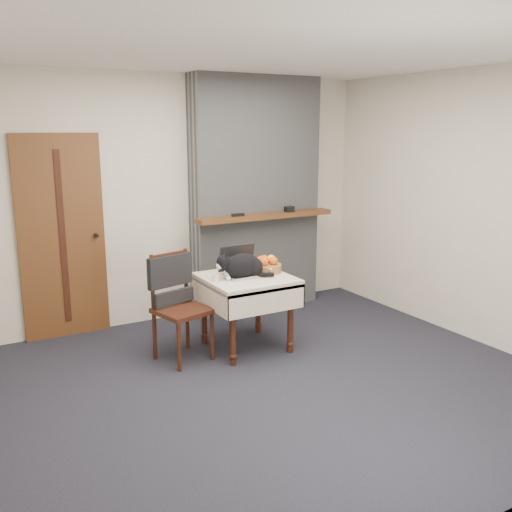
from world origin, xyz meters
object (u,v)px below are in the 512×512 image
at_px(laptop, 241,268).
at_px(cat, 243,266).
at_px(pill_bottle, 270,272).
at_px(fruit_basket, 267,266).
at_px(door, 62,238).
at_px(side_table, 246,288).
at_px(chair, 176,291).
at_px(cream_jar, 216,278).

distance_m(laptop, cat, 0.12).
xyz_separation_m(pill_bottle, fruit_basket, (0.04, 0.14, 0.03)).
xyz_separation_m(door, fruit_basket, (1.65, -1.14, -0.24)).
xyz_separation_m(door, side_table, (1.40, -1.19, -0.41)).
bearing_deg(chair, side_table, -25.36).
distance_m(laptop, chair, 0.66).
relative_size(door, fruit_basket, 7.31).
relative_size(side_table, laptop, 2.04).
height_order(cat, chair, chair).
height_order(laptop, cat, laptop).
distance_m(laptop, pill_bottle, 0.27).
relative_size(door, cream_jar, 31.49).
bearing_deg(chair, door, 110.80).
bearing_deg(door, fruit_basket, -34.76).
height_order(cat, fruit_basket, cat).
distance_m(cat, chair, 0.65).
relative_size(laptop, chair, 0.39).
bearing_deg(cat, door, 143.62).
relative_size(door, chair, 2.07).
bearing_deg(side_table, laptop, 94.69).
relative_size(cat, chair, 0.54).
relative_size(side_table, pill_bottle, 10.87).
bearing_deg(fruit_basket, cream_jar, -174.26).
bearing_deg(chair, laptop, -18.41).
relative_size(pill_bottle, fruit_basket, 0.26).
xyz_separation_m(cat, fruit_basket, (0.30, 0.07, -0.05)).
bearing_deg(cream_jar, laptop, 16.22).
bearing_deg(cat, fruit_basket, 18.80).
distance_m(side_table, pill_bottle, 0.27).
height_order(cat, cream_jar, cat).
relative_size(door, pill_bottle, 27.87).
distance_m(side_table, cat, 0.23).
bearing_deg(laptop, door, 138.79).
xyz_separation_m(fruit_basket, chair, (-0.90, 0.08, -0.14)).
height_order(door, side_table, door).
xyz_separation_m(door, chair, (0.75, -1.06, -0.38)).
bearing_deg(door, cat, -41.95).
bearing_deg(chair, pill_bottle, -28.37).
relative_size(cat, cream_jar, 8.22).
bearing_deg(pill_bottle, cream_jar, 171.53).
height_order(pill_bottle, chair, chair).
bearing_deg(fruit_basket, chair, 174.89).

